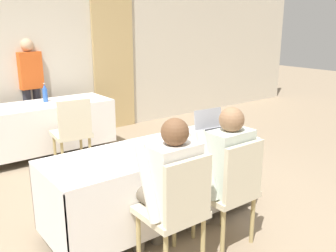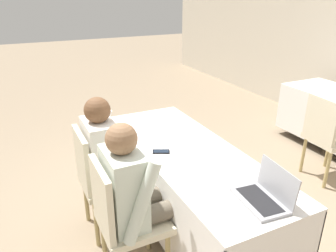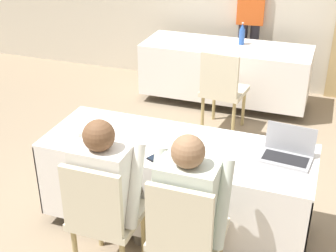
# 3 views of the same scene
# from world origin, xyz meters

# --- Properties ---
(ground_plane) EXTENTS (24.00, 24.00, 0.00)m
(ground_plane) POSITION_xyz_m (0.00, 0.00, 0.00)
(ground_plane) COLOR gray
(conference_table_near) EXTENTS (2.01, 0.73, 0.74)m
(conference_table_near) POSITION_xyz_m (0.00, 0.00, 0.56)
(conference_table_near) COLOR white
(conference_table_near) RESTS_ON ground_plane
(laptop) EXTENTS (0.37, 0.27, 0.22)m
(laptop) POSITION_xyz_m (0.78, 0.07, 0.78)
(laptop) COLOR #99999E
(laptop) RESTS_ON conference_table_near
(cell_phone) EXTENTS (0.12, 0.15, 0.01)m
(cell_phone) POSITION_xyz_m (-0.08, -0.22, 0.74)
(cell_phone) COLOR black
(cell_phone) RESTS_ON conference_table_near
(paper_beside_laptop) EXTENTS (0.28, 0.34, 0.00)m
(paper_beside_laptop) POSITION_xyz_m (0.28, -0.04, 0.74)
(paper_beside_laptop) COLOR white
(paper_beside_laptop) RESTS_ON conference_table_near
(chair_near_left) EXTENTS (0.44, 0.44, 0.93)m
(chair_near_left) POSITION_xyz_m (-0.28, -0.67, 0.52)
(chair_near_left) COLOR tan
(chair_near_left) RESTS_ON ground_plane
(chair_near_right) EXTENTS (0.44, 0.44, 0.93)m
(chair_near_right) POSITION_xyz_m (0.28, -0.67, 0.52)
(chair_near_right) COLOR tan
(chair_near_right) RESTS_ON ground_plane
(chair_far_spare) EXTENTS (0.48, 0.48, 0.93)m
(chair_far_spare) POSITION_xyz_m (-0.06, 1.69, 0.52)
(chair_far_spare) COLOR tan
(chair_far_spare) RESTS_ON ground_plane
(person_checkered_shirt) EXTENTS (0.50, 0.52, 1.19)m
(person_checkered_shirt) POSITION_xyz_m (-0.28, -0.56, 0.68)
(person_checkered_shirt) COLOR #665B4C
(person_checkered_shirt) RESTS_ON ground_plane
(person_white_shirt) EXTENTS (0.50, 0.52, 1.19)m
(person_white_shirt) POSITION_xyz_m (0.28, -0.56, 0.68)
(person_white_shirt) COLOR #665B4C
(person_white_shirt) RESTS_ON ground_plane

